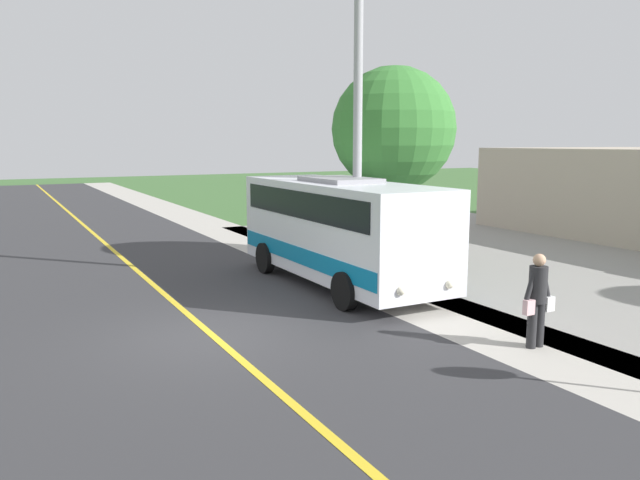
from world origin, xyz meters
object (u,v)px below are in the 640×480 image
street_light_pole (354,106)px  tree_curbside (394,130)px  pedestrian_with_bags (537,297)px  shuttle_bus_front (340,226)px

street_light_pole → tree_curbside: size_ratio=1.42×
pedestrian_with_bags → tree_curbside: 8.92m
pedestrian_with_bags → tree_curbside: size_ratio=0.29×
tree_curbside → shuttle_bus_front: bearing=31.0°
shuttle_bus_front → pedestrian_with_bags: shuttle_bus_front is taller
shuttle_bus_front → tree_curbside: 4.28m
pedestrian_with_bags → street_light_pole: bearing=-87.5°
shuttle_bus_front → street_light_pole: (-0.39, 0.05, 3.17)m
shuttle_bus_front → street_light_pole: size_ratio=0.87×
shuttle_bus_front → pedestrian_with_bags: 6.32m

